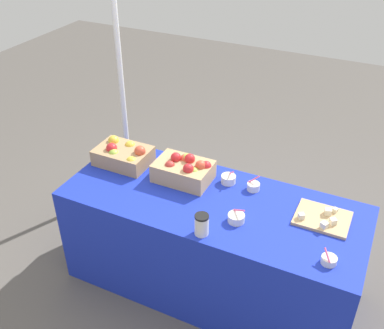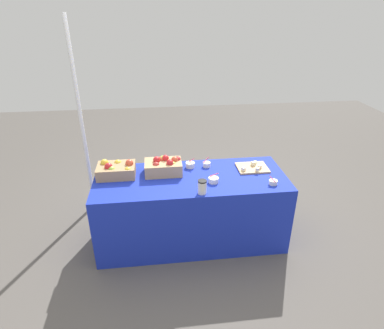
# 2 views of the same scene
# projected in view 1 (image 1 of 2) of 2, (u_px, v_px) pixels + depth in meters

# --- Properties ---
(ground_plane) EXTENTS (10.00, 10.00, 0.00)m
(ground_plane) POSITION_uv_depth(u_px,v_px,m) (210.00, 282.00, 3.21)
(ground_plane) COLOR #56514C
(table) EXTENTS (1.90, 0.76, 0.74)m
(table) POSITION_uv_depth(u_px,v_px,m) (211.00, 244.00, 3.00)
(table) COLOR #192DB7
(table) RESTS_ON ground_plane
(apple_crate_left) EXTENTS (0.37, 0.26, 0.16)m
(apple_crate_left) POSITION_uv_depth(u_px,v_px,m) (123.00, 155.00, 3.12)
(apple_crate_left) COLOR tan
(apple_crate_left) RESTS_ON table
(apple_crate_middle) EXTENTS (0.37, 0.25, 0.18)m
(apple_crate_middle) POSITION_uv_depth(u_px,v_px,m) (184.00, 170.00, 2.95)
(apple_crate_middle) COLOR tan
(apple_crate_middle) RESTS_ON table
(cutting_board_front) EXTENTS (0.31, 0.25, 0.06)m
(cutting_board_front) POSITION_uv_depth(u_px,v_px,m) (323.00, 218.00, 2.64)
(cutting_board_front) COLOR tan
(cutting_board_front) RESTS_ON table
(sample_bowl_near) EXTENTS (0.10, 0.10, 0.11)m
(sample_bowl_near) POSITION_uv_depth(u_px,v_px,m) (228.00, 179.00, 2.94)
(sample_bowl_near) COLOR silver
(sample_bowl_near) RESTS_ON table
(sample_bowl_mid) EXTENTS (0.08, 0.08, 0.08)m
(sample_bowl_mid) POSITION_uv_depth(u_px,v_px,m) (329.00, 260.00, 2.34)
(sample_bowl_mid) COLOR silver
(sample_bowl_mid) RESTS_ON table
(sample_bowl_far) EXTENTS (0.08, 0.08, 0.10)m
(sample_bowl_far) POSITION_uv_depth(u_px,v_px,m) (253.00, 186.00, 2.88)
(sample_bowl_far) COLOR silver
(sample_bowl_far) RESTS_ON table
(sample_bowl_extra) EXTENTS (0.10, 0.10, 0.10)m
(sample_bowl_extra) POSITION_uv_depth(u_px,v_px,m) (236.00, 218.00, 2.62)
(sample_bowl_extra) COLOR silver
(sample_bowl_extra) RESTS_ON table
(coffee_cup) EXTENTS (0.08, 0.08, 0.13)m
(coffee_cup) POSITION_uv_depth(u_px,v_px,m) (202.00, 225.00, 2.51)
(coffee_cup) COLOR silver
(coffee_cup) RESTS_ON table
(tent_pole) EXTENTS (0.04, 0.04, 2.21)m
(tent_pole) POSITION_uv_depth(u_px,v_px,m) (120.00, 74.00, 3.58)
(tent_pole) COLOR white
(tent_pole) RESTS_ON ground_plane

